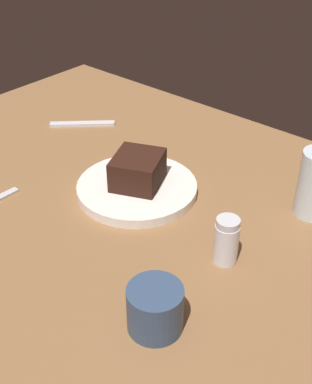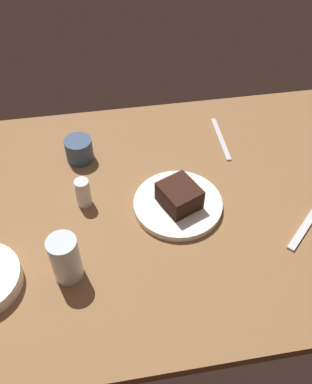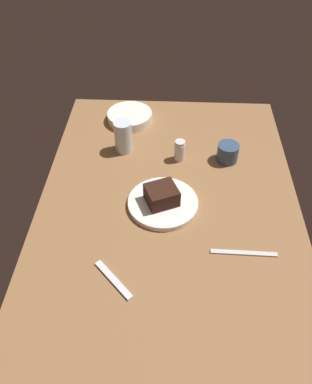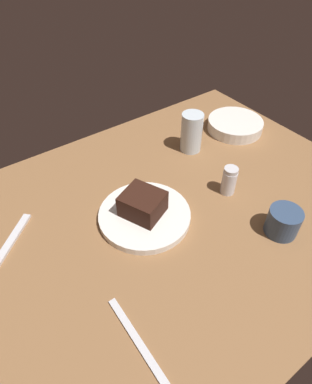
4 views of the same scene
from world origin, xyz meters
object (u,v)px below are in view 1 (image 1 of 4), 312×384
object	(u,v)px
dessert_plate	(137,188)
chocolate_cake_slice	(138,170)
coffee_cup	(155,309)
salt_shaker	(226,241)
dessert_spoon	(82,124)

from	to	relation	value
dessert_plate	chocolate_cake_slice	world-z (taller)	chocolate_cake_slice
chocolate_cake_slice	coffee_cup	xyz separation A→B (cm)	(-23.70, 22.67, -1.34)
salt_shaker	coffee_cup	size ratio (longest dim) A/B	1.05
coffee_cup	dessert_plate	bearing A→B (deg)	-43.29
dessert_plate	coffee_cup	bearing A→B (deg)	136.71
dessert_plate	coffee_cup	distance (cm)	32.48
dessert_spoon	coffee_cup	bearing A→B (deg)	-77.00
salt_shaker	dessert_spoon	xyz separation A→B (cm)	(51.77, -17.45, -3.59)
chocolate_cake_slice	coffee_cup	bearing A→B (deg)	136.28
chocolate_cake_slice	salt_shaker	world-z (taller)	salt_shaker
dessert_plate	chocolate_cake_slice	distance (cm)	3.80
dessert_plate	salt_shaker	xyz separation A→B (cm)	(-23.20, 5.09, 3.02)
dessert_plate	chocolate_cake_slice	bearing A→B (deg)	-74.68
coffee_cup	dessert_spoon	size ratio (longest dim) A/B	0.51
dessert_plate	chocolate_cake_slice	xyz separation A→B (cm)	(0.13, -0.46, 3.77)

